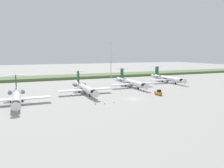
{
  "coord_description": "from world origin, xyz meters",
  "views": [
    {
      "loc": [
        -39.4,
        -72.75,
        17.35
      ],
      "look_at": [
        0.0,
        20.83,
        3.0
      ],
      "focal_mm": 35.27,
      "sensor_mm": 36.0,
      "label": 1
    }
  ],
  "objects_px": {
    "safety_cone_front_marker": "(96,104)",
    "regional_jet_second": "(84,88)",
    "antenna_mast": "(111,64)",
    "regional_jet_fourth": "(167,78)",
    "safety_cone_mid_marker": "(104,103)",
    "regional_jet_nearest": "(16,96)",
    "safety_cone_rear_marker": "(114,102)",
    "baggage_tug": "(158,93)",
    "regional_jet_third": "(131,82)"
  },
  "relations": [
    {
      "from": "safety_cone_front_marker",
      "to": "regional_jet_second",
      "type": "bearing_deg",
      "value": 84.22
    },
    {
      "from": "regional_jet_nearest",
      "to": "regional_jet_third",
      "type": "relative_size",
      "value": 1.0
    },
    {
      "from": "regional_jet_nearest",
      "to": "regional_jet_third",
      "type": "bearing_deg",
      "value": 18.24
    },
    {
      "from": "safety_cone_rear_marker",
      "to": "antenna_mast",
      "type": "bearing_deg",
      "value": 68.25
    },
    {
      "from": "regional_jet_fourth",
      "to": "baggage_tug",
      "type": "relative_size",
      "value": 9.69
    },
    {
      "from": "safety_cone_front_marker",
      "to": "safety_cone_rear_marker",
      "type": "bearing_deg",
      "value": -3.42
    },
    {
      "from": "regional_jet_fourth",
      "to": "safety_cone_mid_marker",
      "type": "relative_size",
      "value": 56.36
    },
    {
      "from": "safety_cone_front_marker",
      "to": "safety_cone_mid_marker",
      "type": "height_order",
      "value": "same"
    },
    {
      "from": "regional_jet_nearest",
      "to": "safety_cone_front_marker",
      "type": "distance_m",
      "value": 27.62
    },
    {
      "from": "regional_jet_nearest",
      "to": "antenna_mast",
      "type": "distance_m",
      "value": 83.28
    },
    {
      "from": "safety_cone_rear_marker",
      "to": "safety_cone_front_marker",
      "type": "bearing_deg",
      "value": 176.58
    },
    {
      "from": "regional_jet_third",
      "to": "safety_cone_front_marker",
      "type": "height_order",
      "value": "regional_jet_third"
    },
    {
      "from": "regional_jet_second",
      "to": "antenna_mast",
      "type": "distance_m",
      "value": 58.69
    },
    {
      "from": "antenna_mast",
      "to": "regional_jet_nearest",
      "type": "bearing_deg",
      "value": -135.81
    },
    {
      "from": "regional_jet_nearest",
      "to": "safety_cone_front_marker",
      "type": "xyz_separation_m",
      "value": [
        24.72,
        -12.11,
        -2.26
      ]
    },
    {
      "from": "baggage_tug",
      "to": "regional_jet_second",
      "type": "bearing_deg",
      "value": 150.24
    },
    {
      "from": "regional_jet_second",
      "to": "safety_cone_front_marker",
      "type": "height_order",
      "value": "regional_jet_second"
    },
    {
      "from": "regional_jet_third",
      "to": "safety_cone_mid_marker",
      "type": "height_order",
      "value": "regional_jet_third"
    },
    {
      "from": "regional_jet_fourth",
      "to": "antenna_mast",
      "type": "height_order",
      "value": "antenna_mast"
    },
    {
      "from": "regional_jet_third",
      "to": "safety_cone_front_marker",
      "type": "distance_m",
      "value": 41.64
    },
    {
      "from": "safety_cone_mid_marker",
      "to": "antenna_mast",
      "type": "bearing_deg",
      "value": 65.74
    },
    {
      "from": "regional_jet_second",
      "to": "safety_cone_front_marker",
      "type": "bearing_deg",
      "value": -95.78
    },
    {
      "from": "safety_cone_front_marker",
      "to": "safety_cone_mid_marker",
      "type": "relative_size",
      "value": 1.0
    },
    {
      "from": "regional_jet_nearest",
      "to": "antenna_mast",
      "type": "height_order",
      "value": "antenna_mast"
    },
    {
      "from": "regional_jet_fourth",
      "to": "safety_cone_mid_marker",
      "type": "xyz_separation_m",
      "value": [
        -54.25,
        -38.15,
        -2.26
      ]
    },
    {
      "from": "baggage_tug",
      "to": "safety_cone_front_marker",
      "type": "bearing_deg",
      "value": -168.47
    },
    {
      "from": "regional_jet_third",
      "to": "regional_jet_fourth",
      "type": "height_order",
      "value": "same"
    },
    {
      "from": "antenna_mast",
      "to": "safety_cone_rear_marker",
      "type": "relative_size",
      "value": 44.72
    },
    {
      "from": "regional_jet_second",
      "to": "safety_cone_rear_marker",
      "type": "distance_m",
      "value": 22.65
    },
    {
      "from": "baggage_tug",
      "to": "regional_jet_fourth",
      "type": "bearing_deg",
      "value": 48.69
    },
    {
      "from": "antenna_mast",
      "to": "safety_cone_rear_marker",
      "type": "distance_m",
      "value": 76.35
    },
    {
      "from": "regional_jet_fourth",
      "to": "baggage_tug",
      "type": "bearing_deg",
      "value": -131.31
    },
    {
      "from": "regional_jet_nearest",
      "to": "safety_cone_front_marker",
      "type": "bearing_deg",
      "value": -26.1
    },
    {
      "from": "baggage_tug",
      "to": "regional_jet_third",
      "type": "bearing_deg",
      "value": 91.41
    },
    {
      "from": "safety_cone_rear_marker",
      "to": "regional_jet_second",
      "type": "bearing_deg",
      "value": 101.51
    },
    {
      "from": "regional_jet_nearest",
      "to": "baggage_tug",
      "type": "bearing_deg",
      "value": -6.39
    },
    {
      "from": "baggage_tug",
      "to": "safety_cone_rear_marker",
      "type": "bearing_deg",
      "value": -164.3
    },
    {
      "from": "regional_jet_third",
      "to": "regional_jet_nearest",
      "type": "bearing_deg",
      "value": -161.76
    },
    {
      "from": "regional_jet_third",
      "to": "regional_jet_fourth",
      "type": "bearing_deg",
      "value": 15.09
    },
    {
      "from": "regional_jet_fourth",
      "to": "safety_cone_front_marker",
      "type": "height_order",
      "value": "regional_jet_fourth"
    },
    {
      "from": "regional_jet_second",
      "to": "regional_jet_third",
      "type": "bearing_deg",
      "value": 16.87
    },
    {
      "from": "antenna_mast",
      "to": "regional_jet_fourth",
      "type": "bearing_deg",
      "value": -55.44
    },
    {
      "from": "regional_jet_third",
      "to": "safety_cone_mid_marker",
      "type": "distance_m",
      "value": 40.24
    },
    {
      "from": "regional_jet_third",
      "to": "baggage_tug",
      "type": "distance_m",
      "value": 23.83
    },
    {
      "from": "regional_jet_fourth",
      "to": "safety_cone_front_marker",
      "type": "xyz_separation_m",
      "value": [
        -57.14,
        -37.4,
        -2.26
      ]
    },
    {
      "from": "regional_jet_second",
      "to": "safety_cone_mid_marker",
      "type": "relative_size",
      "value": 56.36
    },
    {
      "from": "regional_jet_second",
      "to": "safety_cone_rear_marker",
      "type": "bearing_deg",
      "value": -78.49
    },
    {
      "from": "regional_jet_third",
      "to": "antenna_mast",
      "type": "bearing_deg",
      "value": 81.83
    },
    {
      "from": "regional_jet_nearest",
      "to": "regional_jet_second",
      "type": "relative_size",
      "value": 1.0
    },
    {
      "from": "baggage_tug",
      "to": "safety_cone_rear_marker",
      "type": "height_order",
      "value": "baggage_tug"
    }
  ]
}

